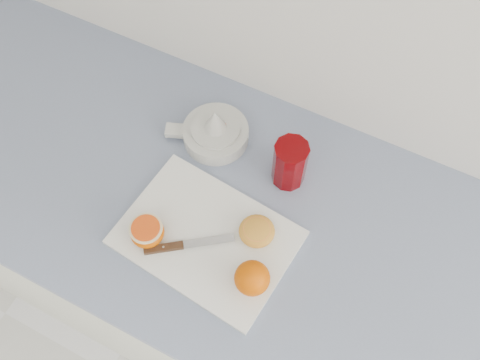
# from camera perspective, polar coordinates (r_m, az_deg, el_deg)

# --- Properties ---
(counter) EXTENTS (2.29, 0.64, 0.89)m
(counter) POSITION_cam_1_polar(r_m,az_deg,el_deg) (1.53, -0.16, -10.30)
(counter) COLOR white
(counter) RESTS_ON ground
(cutting_board) EXTENTS (0.36, 0.28, 0.01)m
(cutting_board) POSITION_cam_1_polar(r_m,az_deg,el_deg) (1.09, -3.59, -6.14)
(cutting_board) COLOR white
(cutting_board) RESTS_ON counter
(whole_orange) EXTENTS (0.07, 0.07, 0.07)m
(whole_orange) POSITION_cam_1_polar(r_m,az_deg,el_deg) (1.01, 1.30, -10.43)
(whole_orange) COLOR orange
(whole_orange) RESTS_ON cutting_board
(half_orange) EXTENTS (0.07, 0.07, 0.04)m
(half_orange) POSITION_cam_1_polar(r_m,az_deg,el_deg) (1.08, -9.88, -5.47)
(half_orange) COLOR orange
(half_orange) RESTS_ON cutting_board
(squeezed_shell) EXTENTS (0.07, 0.07, 0.03)m
(squeezed_shell) POSITION_cam_1_polar(r_m,az_deg,el_deg) (1.07, 1.80, -5.46)
(squeezed_shell) COLOR orange
(squeezed_shell) RESTS_ON cutting_board
(paring_knife) EXTENTS (0.15, 0.12, 0.01)m
(paring_knife) POSITION_cam_1_polar(r_m,az_deg,el_deg) (1.08, -7.30, -7.07)
(paring_knife) COLOR #432A15
(paring_knife) RESTS_ON cutting_board
(citrus_juicer) EXTENTS (0.18, 0.15, 0.10)m
(citrus_juicer) POSITION_cam_1_polar(r_m,az_deg,el_deg) (1.18, -2.70, 5.17)
(citrus_juicer) COLOR silver
(citrus_juicer) RESTS_ON counter
(red_tumbler) EXTENTS (0.07, 0.07, 0.12)m
(red_tumbler) POSITION_cam_1_polar(r_m,az_deg,el_deg) (1.11, 5.31, 1.65)
(red_tumbler) COLOR #630003
(red_tumbler) RESTS_ON counter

